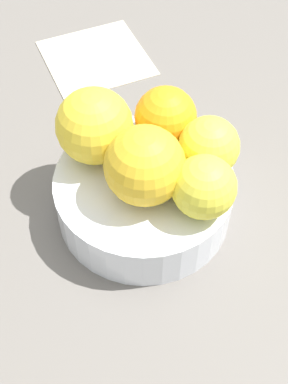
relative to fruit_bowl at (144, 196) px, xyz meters
The scene contains 8 objects.
ground_plane 3.60cm from the fruit_bowl, ahead, with size 110.00×110.00×2.00cm, color #66605B.
fruit_bowl is the anchor object (origin of this frame).
orange_in_bowl_0 7.02cm from the fruit_bowl, 47.55° to the left, with size 7.96×7.96×7.96cm, color yellow.
orange_in_bowl_1 9.28cm from the fruit_bowl, 80.83° to the right, with size 8.01×8.01×8.01cm, color yellow.
orange_in_bowl_2 8.68cm from the fruit_bowl, 156.37° to the right, with size 6.62×6.62×6.62cm, color orange.
orange_in_bowl_3 8.99cm from the fruit_bowl, 103.19° to the left, with size 6.30×6.30×6.30cm, color yellow.
orange_in_bowl_4 9.01cm from the fruit_bowl, 149.55° to the left, with size 6.27×6.27×6.27cm, color yellow.
folded_napkin 27.78cm from the fruit_bowl, 120.28° to the right, with size 13.88×13.88×0.30cm, color beige.
Camera 1 is at (24.20, 24.52, 47.36)cm, focal length 49.17 mm.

